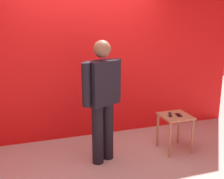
{
  "coord_description": "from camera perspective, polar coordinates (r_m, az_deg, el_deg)",
  "views": [
    {
      "loc": [
        -0.95,
        -3.08,
        1.92
      ],
      "look_at": [
        0.23,
        0.55,
        0.96
      ],
      "focal_mm": 43.05,
      "sensor_mm": 36.0,
      "label": 1
    }
  ],
  "objects": [
    {
      "name": "back_wall_red",
      "position": [
        4.47,
        -5.78,
        8.82
      ],
      "size": [
        5.54,
        0.12,
        3.03
      ],
      "primitive_type": "cube",
      "color": "red",
      "rests_on": "ground_plane"
    },
    {
      "name": "standing_person",
      "position": [
        3.63,
        -2.05,
        -1.4
      ],
      "size": [
        0.65,
        0.41,
        1.7
      ],
      "color": "black",
      "rests_on": "ground_plane"
    },
    {
      "name": "cell_phone",
      "position": [
        4.17,
        13.95,
        -5.29
      ],
      "size": [
        0.1,
        0.15,
        0.01
      ],
      "primitive_type": "cube",
      "rotation": [
        0.0,
        0.0,
        -0.2
      ],
      "color": "black",
      "rests_on": "side_table"
    },
    {
      "name": "tv_remote",
      "position": [
        4.15,
        12.25,
        -5.24
      ],
      "size": [
        0.11,
        0.17,
        0.02
      ],
      "primitive_type": "cube",
      "rotation": [
        0.0,
        0.0,
        -0.46
      ],
      "color": "black",
      "rests_on": "side_table"
    },
    {
      "name": "ground_plane",
      "position": [
        3.76,
        -0.83,
        -16.7
      ],
      "size": [
        12.0,
        12.0,
        0.0
      ],
      "primitive_type": "plane",
      "color": "#B7B2A8"
    },
    {
      "name": "side_table",
      "position": [
        4.21,
        13.26,
        -6.7
      ],
      "size": [
        0.44,
        0.44,
        0.56
      ],
      "color": "tan",
      "rests_on": "ground_plane"
    }
  ]
}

